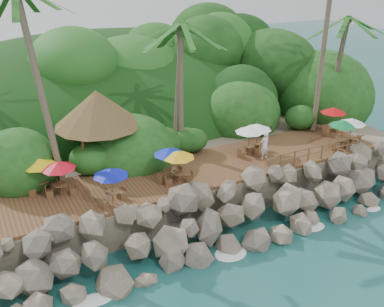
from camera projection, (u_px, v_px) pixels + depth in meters
ground at (246, 255)px, 23.22m from camera, size 140.00×140.00×0.00m
land_base at (134, 136)px, 35.78m from camera, size 32.00×25.20×2.10m
jungle_hill at (106, 120)px, 42.28m from camera, size 44.80×28.00×15.40m
seawall at (226, 218)px, 24.38m from camera, size 29.00×4.00×2.30m
terrace at (192, 172)px, 27.20m from camera, size 26.00×5.00×0.20m
jungle_foliage at (139, 152)px, 35.39m from camera, size 44.00×16.00×12.00m
foam_line at (242, 251)px, 23.45m from camera, size 25.20×0.80×0.06m
palapa at (97, 108)px, 26.95m from camera, size 5.35×5.35×4.60m
dining_clusters at (221, 141)px, 26.98m from camera, size 22.17×4.80×2.00m
railing at (322, 150)px, 28.43m from camera, size 7.20×0.10×1.00m
waiter at (265, 145)px, 28.37m from camera, size 0.70×0.50×1.82m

